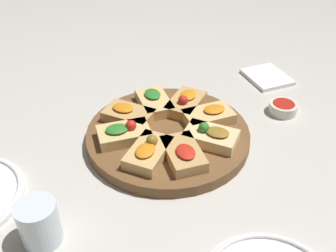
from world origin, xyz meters
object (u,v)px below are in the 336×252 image
(water_glass, at_px, (39,223))
(napkin_stack, at_px, (267,77))
(dipping_bowl, at_px, (283,108))
(serving_board, at_px, (168,135))

(water_glass, xyz_separation_m, napkin_stack, (0.11, -0.71, -0.03))
(water_glass, xyz_separation_m, dipping_bowl, (-0.02, -0.61, -0.03))
(serving_board, distance_m, dipping_bowl, 0.30)
(serving_board, relative_size, napkin_stack, 2.93)
(napkin_stack, bearing_deg, serving_board, 95.44)
(napkin_stack, relative_size, dipping_bowl, 1.80)
(serving_board, bearing_deg, dipping_bowl, -108.23)
(water_glass, distance_m, napkin_stack, 0.72)
(water_glass, distance_m, dipping_bowl, 0.61)
(serving_board, xyz_separation_m, water_glass, (-0.07, 0.33, 0.03))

